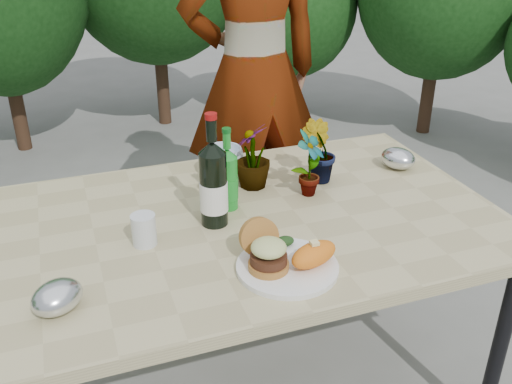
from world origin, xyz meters
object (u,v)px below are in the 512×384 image
object	(u,v)px
patio_table	(248,233)
dinner_plate	(287,267)
wine_bottle	(213,185)
person	(253,74)

from	to	relation	value
patio_table	dinner_plate	distance (m)	0.31
dinner_plate	wine_bottle	distance (m)	0.35
patio_table	wine_bottle	world-z (taller)	wine_bottle
dinner_plate	person	bearing A→B (deg)	74.64
person	patio_table	bearing A→B (deg)	65.53
patio_table	wine_bottle	distance (m)	0.22
wine_bottle	person	bearing A→B (deg)	57.69
person	wine_bottle	bearing A→B (deg)	59.94
patio_table	person	distance (m)	1.02
dinner_plate	wine_bottle	world-z (taller)	wine_bottle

